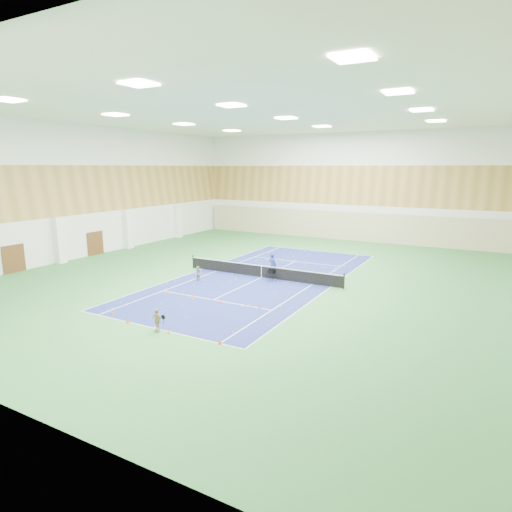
{
  "coord_description": "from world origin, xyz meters",
  "views": [
    {
      "loc": [
        14.76,
        -27.64,
        8.19
      ],
      "look_at": [
        0.42,
        -1.62,
        2.0
      ],
      "focal_mm": 30.0,
      "sensor_mm": 36.0,
      "label": 1
    }
  ],
  "objects_px": {
    "child_court": "(198,274)",
    "child_apron": "(157,320)",
    "tennis_net": "(261,270)",
    "coach": "(272,265)",
    "ball_cart": "(271,275)"
  },
  "relations": [
    {
      "from": "coach",
      "to": "child_apron",
      "type": "xyz_separation_m",
      "value": [
        -0.15,
        -12.73,
        -0.31
      ]
    },
    {
      "from": "child_apron",
      "to": "ball_cart",
      "type": "distance_m",
      "value": 11.55
    },
    {
      "from": "child_court",
      "to": "child_apron",
      "type": "distance_m",
      "value": 9.9
    },
    {
      "from": "tennis_net",
      "to": "child_court",
      "type": "distance_m",
      "value": 4.76
    },
    {
      "from": "tennis_net",
      "to": "ball_cart",
      "type": "xyz_separation_m",
      "value": [
        1.13,
        -0.6,
        -0.11
      ]
    },
    {
      "from": "tennis_net",
      "to": "coach",
      "type": "distance_m",
      "value": 0.94
    },
    {
      "from": "child_court",
      "to": "child_apron",
      "type": "relative_size",
      "value": 0.9
    },
    {
      "from": "child_apron",
      "to": "tennis_net",
      "type": "bearing_deg",
      "value": 100.02
    },
    {
      "from": "tennis_net",
      "to": "ball_cart",
      "type": "bearing_deg",
      "value": -28.05
    },
    {
      "from": "child_court",
      "to": "child_apron",
      "type": "height_order",
      "value": "child_apron"
    },
    {
      "from": "tennis_net",
      "to": "coach",
      "type": "height_order",
      "value": "coach"
    },
    {
      "from": "coach",
      "to": "child_court",
      "type": "bearing_deg",
      "value": 53.97
    },
    {
      "from": "tennis_net",
      "to": "ball_cart",
      "type": "distance_m",
      "value": 1.28
    },
    {
      "from": "child_apron",
      "to": "ball_cart",
      "type": "relative_size",
      "value": 1.38
    },
    {
      "from": "child_court",
      "to": "child_apron",
      "type": "bearing_deg",
      "value": -61.38
    }
  ]
}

